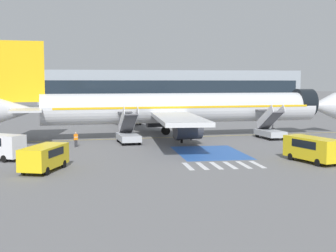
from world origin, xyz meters
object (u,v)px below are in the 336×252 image
at_px(ground_crew_0, 76,139).
at_px(ground_crew_2, 191,133).
at_px(airliner, 179,108).
at_px(fuel_tanker, 129,114).
at_px(boarding_stairs_forward, 270,130).
at_px(terminal_building, 171,89).
at_px(ground_crew_1, 182,134).
at_px(boarding_stairs_aft, 128,134).
at_px(service_van_2, 44,156).
at_px(service_van_0, 313,148).

bearing_deg(ground_crew_0, ground_crew_2, -174.05).
bearing_deg(airliner, fuel_tanker, -173.03).
xyz_separation_m(airliner, boarding_stairs_forward, (10.90, -3.30, -2.66)).
distance_m(ground_crew_0, ground_crew_2, 14.06).
bearing_deg(airliner, terminal_building, 165.63).
distance_m(boarding_stairs_forward, ground_crew_1, 11.86).
xyz_separation_m(boarding_stairs_forward, ground_crew_2, (-9.97, -0.19, -0.09)).
bearing_deg(boarding_stairs_aft, airliner, 31.31).
distance_m(boarding_stairs_aft, service_van_2, 17.67).
bearing_deg(service_van_0, fuel_tanker, 91.72).
height_order(boarding_stairs_aft, ground_crew_1, boarding_stairs_aft).
height_order(boarding_stairs_aft, terminal_building, terminal_building).
bearing_deg(fuel_tanker, airliner, -86.12).
xyz_separation_m(fuel_tanker, ground_crew_0, (-7.69, -28.61, -0.72)).
xyz_separation_m(ground_crew_0, ground_crew_1, (11.88, 1.58, 0.08)).
xyz_separation_m(boarding_stairs_forward, terminal_building, (0.49, 80.67, 4.19)).
distance_m(airliner, service_van_2, 25.66).
xyz_separation_m(ground_crew_2, terminal_building, (10.46, 80.85, 4.28)).
height_order(fuel_tanker, ground_crew_2, fuel_tanker).
bearing_deg(boarding_stairs_forward, airliner, 157.15).
xyz_separation_m(boarding_stairs_forward, service_van_0, (-2.74, -17.23, 0.27)).
relative_size(ground_crew_0, ground_crew_2, 0.98).
bearing_deg(ground_crew_1, service_van_2, 19.59).
height_order(boarding_stairs_aft, ground_crew_0, boarding_stairs_aft).
bearing_deg(service_van_2, terminal_building, 94.52).
distance_m(boarding_stairs_aft, terminal_building, 84.60).
height_order(boarding_stairs_forward, fuel_tanker, boarding_stairs_forward).
bearing_deg(ground_crew_0, boarding_stairs_forward, 179.63).
distance_m(ground_crew_1, ground_crew_2, 2.87).
bearing_deg(ground_crew_1, ground_crew_2, -152.71).
height_order(boarding_stairs_forward, terminal_building, terminal_building).
distance_m(service_van_0, ground_crew_0, 24.52).
bearing_deg(ground_crew_1, service_van_0, 92.70).
bearing_deg(ground_crew_0, service_van_2, 71.91).
relative_size(service_van_2, ground_crew_2, 3.35).
relative_size(boarding_stairs_aft, service_van_2, 0.98).
height_order(service_van_0, ground_crew_0, service_van_0).
distance_m(ground_crew_2, terminal_building, 81.64).
distance_m(airliner, service_van_0, 22.22).
relative_size(service_van_0, ground_crew_0, 3.67).
xyz_separation_m(airliner, ground_crew_2, (0.93, -3.49, -2.75)).
relative_size(airliner, ground_crew_2, 27.64).
distance_m(service_van_0, terminal_building, 98.03).
distance_m(fuel_tanker, ground_crew_2, 25.35).
height_order(fuel_tanker, ground_crew_0, fuel_tanker).
bearing_deg(airliner, boarding_stairs_forward, 67.15).
bearing_deg(boarding_stairs_forward, ground_crew_1, -173.56).
distance_m(boarding_stairs_aft, ground_crew_1, 6.12).
height_order(ground_crew_0, ground_crew_1, ground_crew_1).
bearing_deg(fuel_tanker, terminal_building, 64.77).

